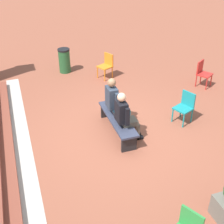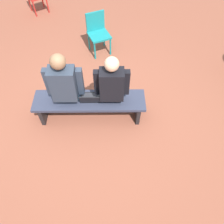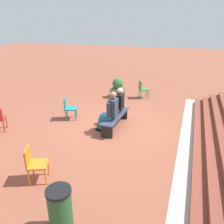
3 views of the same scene
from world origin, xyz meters
name	(u,v)px [view 1 (image 1 of 3)]	position (x,y,z in m)	size (l,w,h in m)	color
ground_plane	(118,133)	(0.00, 0.00, 0.00)	(60.00, 60.00, 0.00)	brown
concrete_strip	(23,151)	(0.05, 2.37, 0.00)	(8.20, 0.40, 0.01)	#B7B2A8
bench	(117,121)	(0.05, 0.01, 0.35)	(1.80, 0.44, 0.45)	#33384C
person_student	(125,115)	(-0.31, -0.06, 0.71)	(0.53, 0.67, 1.32)	#4C473D
person_adult	(116,101)	(0.39, -0.06, 0.73)	(0.56, 0.71, 1.37)	teal
laptop	(117,116)	(0.03, 0.02, 0.50)	(0.32, 0.29, 0.21)	black
plastic_chair_far_left	(106,64)	(3.30, -0.76, 0.48)	(0.56, 0.56, 0.84)	orange
plastic_chair_near_bench_left	(185,106)	(-0.03, -1.86, 0.48)	(0.55, 0.55, 0.84)	teal
plastic_chair_far_right	(203,72)	(1.68, -3.50, 0.48)	(0.58, 0.58, 0.84)	red
litter_bin	(64,60)	(4.22, 0.51, 0.43)	(0.42, 0.42, 0.86)	#23562D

